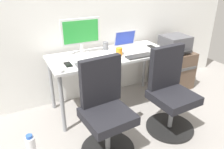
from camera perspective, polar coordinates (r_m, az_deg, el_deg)
ground_plane at (r=3.07m, az=-0.42°, el=-7.73°), size 5.28×5.28×0.00m
back_wall at (r=2.97m, az=-4.01°, el=17.99°), size 4.40×0.04×2.60m
desk at (r=2.77m, az=-0.46°, el=3.83°), size 1.51×0.64×0.73m
office_chair_left at (r=2.17m, az=-1.72°, el=-9.59°), size 0.54×0.54×0.94m
office_chair_right at (r=2.55m, az=14.66°, el=-4.87°), size 0.54×0.54×0.94m
side_cabinet at (r=3.58m, az=15.13°, el=1.43°), size 0.51×0.52×0.57m
printer at (r=3.44m, az=15.88°, el=7.58°), size 0.38×0.40×0.24m
water_bottle_on_floor at (r=2.31m, az=-19.94°, el=-17.57°), size 0.09×0.09×0.31m
desktop_monitor at (r=2.72m, az=-8.00°, el=10.34°), size 0.48×0.18×0.43m
open_laptop at (r=2.95m, az=4.02°, el=7.71°), size 0.31×0.27×0.22m
keyboard_by_monitor at (r=2.46m, az=-5.46°, el=2.98°), size 0.34×0.12×0.02m
keyboard_by_laptop at (r=2.67m, az=7.08°, el=4.73°), size 0.34×0.12×0.02m
mouse_by_monitor at (r=2.31m, az=-12.84°, el=1.19°), size 0.06×0.10×0.03m
mouse_by_laptop at (r=2.90m, az=12.37°, el=6.11°), size 0.06×0.10×0.03m
coffee_mug at (r=2.70m, az=1.83°, el=5.92°), size 0.08×0.08×0.09m
pen_cup at (r=2.89m, az=-1.66°, el=7.37°), size 0.07×0.07×0.10m
phone_near_monitor at (r=2.46m, az=-11.22°, el=2.54°), size 0.07×0.14×0.01m
phone_near_laptop at (r=3.06m, az=10.15°, el=7.04°), size 0.07×0.14×0.01m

